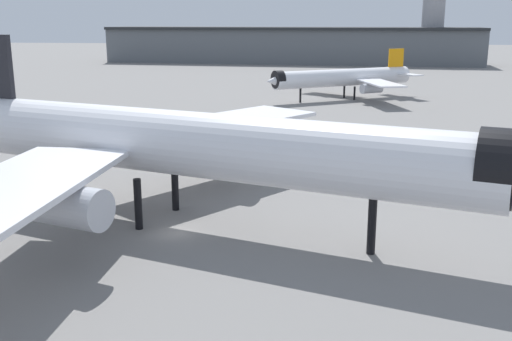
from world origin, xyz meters
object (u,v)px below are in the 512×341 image
(service_truck_front, at_px, (368,142))
(traffic_cone_wingtip, at_px, (259,145))
(airliner_far_taxiway, at_px, (344,78))
(baggage_tug_wing, at_px, (230,138))
(airliner_near_gate, at_px, (177,144))

(service_truck_front, height_order, traffic_cone_wingtip, service_truck_front)
(airliner_far_taxiway, bearing_deg, service_truck_front, 58.56)
(traffic_cone_wingtip, bearing_deg, baggage_tug_wing, 161.47)
(airliner_near_gate, relative_size, airliner_far_taxiway, 1.64)
(airliner_near_gate, height_order, service_truck_front, airliner_near_gate)
(airliner_far_taxiway, relative_size, traffic_cone_wingtip, 54.97)
(airliner_far_taxiway, xyz_separation_m, baggage_tug_wing, (-20.03, -58.53, -4.44))
(airliner_far_taxiway, xyz_separation_m, service_truck_front, (1.86, -61.85, -3.82))
(service_truck_front, relative_size, traffic_cone_wingtip, 7.93)
(baggage_tug_wing, bearing_deg, airliner_near_gate, 31.00)
(traffic_cone_wingtip, bearing_deg, airliner_near_gate, -96.11)
(airliner_far_taxiway, distance_m, traffic_cone_wingtip, 62.24)
(baggage_tug_wing, relative_size, traffic_cone_wingtip, 4.95)
(airliner_far_taxiway, distance_m, service_truck_front, 61.99)
(traffic_cone_wingtip, bearing_deg, service_truck_front, -5.66)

